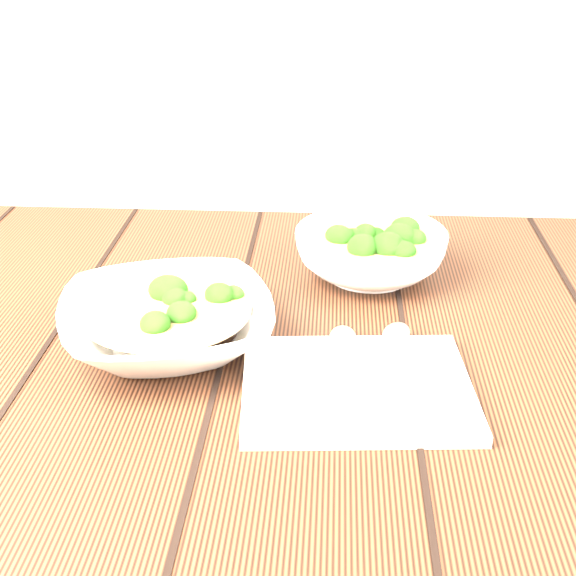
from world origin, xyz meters
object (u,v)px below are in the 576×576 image
(soup_bowl_front, at_px, (167,322))
(table, at_px, (249,423))
(napkin, at_px, (357,387))
(soup_bowl_back, at_px, (370,252))
(trivet, at_px, (215,321))

(soup_bowl_front, bearing_deg, table, 18.01)
(table, distance_m, soup_bowl_front, 0.17)
(napkin, bearing_deg, soup_bowl_front, 154.62)
(table, bearing_deg, soup_bowl_back, 50.07)
(soup_bowl_back, xyz_separation_m, napkin, (-0.02, -0.28, -0.03))
(trivet, height_order, napkin, trivet)
(soup_bowl_front, bearing_deg, soup_bowl_back, 41.22)
(table, height_order, soup_bowl_front, soup_bowl_front)
(table, distance_m, napkin, 0.21)
(table, distance_m, soup_bowl_back, 0.27)
(soup_bowl_front, bearing_deg, napkin, -21.05)
(soup_bowl_back, bearing_deg, table, -129.93)
(soup_bowl_back, relative_size, napkin, 0.96)
(napkin, bearing_deg, table, 134.80)
(table, xyz_separation_m, napkin, (0.12, -0.11, 0.13))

